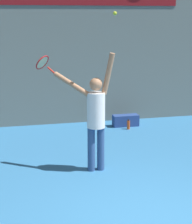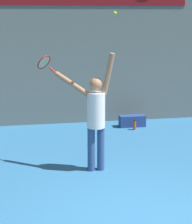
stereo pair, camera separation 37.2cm
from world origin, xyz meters
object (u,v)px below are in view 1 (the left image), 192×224
Objects in this scene: tennis_player at (95,114)px; equipment_bag at (126,120)px; tennis_racket at (43,63)px; tennis_ball at (115,13)px; water_bottle at (128,125)px.

tennis_player is 3.26× the size of equipment_bag.
tennis_racket is 1.57m from tennis_ball.
tennis_racket reaches higher than water_bottle.
equipment_bag is at bearing 85.55° from water_bottle.
tennis_player reaches higher than water_bottle.
water_bottle is at bearing -94.45° from equipment_bag.
tennis_racket is (-0.82, 0.58, 0.84)m from tennis_player.
tennis_player is 5.40× the size of tennis_racket.
tennis_player is at bearing -120.22° from water_bottle.
tennis_racket is 3.54m from equipment_bag.
water_bottle is 0.30m from equipment_bag.
tennis_player is 1.31m from tennis_racket.
tennis_racket is at bearing -140.55° from water_bottle.
tennis_ball is 0.10× the size of equipment_bag.
tennis_ball reaches higher than equipment_bag.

